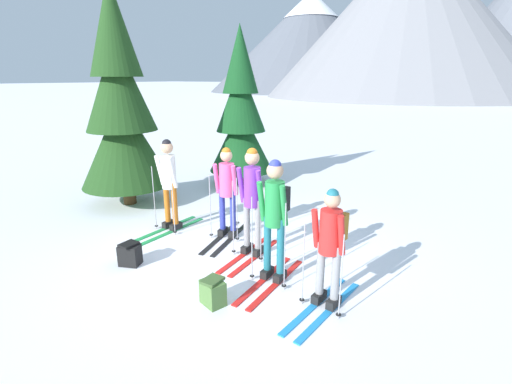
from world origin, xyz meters
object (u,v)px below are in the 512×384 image
skier_in_green (275,213)px  pine_tree_near (121,108)px  skier_in_purple (252,197)px  skier_in_red (330,243)px  pine_tree_mid (241,115)px  backpack_on_snow_front (130,254)px  skier_in_white (169,181)px  backpack_on_snow_beside (213,292)px  skier_in_pink (227,187)px

skier_in_green → pine_tree_near: 5.04m
skier_in_purple → skier_in_red: (1.67, -0.72, -0.14)m
skier_in_purple → pine_tree_mid: pine_tree_mid is taller
pine_tree_mid → backpack_on_snow_front: 5.43m
skier_in_white → backpack_on_snow_beside: bearing=-34.2°
skier_in_white → pine_tree_mid: pine_tree_mid is taller
skier_in_green → pine_tree_mid: bearing=130.1°
skier_in_purple → pine_tree_near: (-4.01, 0.69, 1.23)m
skier_in_purple → backpack_on_snow_front: 2.19m
skier_in_pink → skier_in_purple: 0.92m
pine_tree_near → skier_in_red: bearing=-13.9°
skier_in_red → backpack_on_snow_front: bearing=-167.8°
skier_in_white → skier_in_purple: 1.99m
backpack_on_snow_beside → backpack_on_snow_front: bearing=175.5°
skier_in_white → pine_tree_near: size_ratio=0.37×
skier_in_green → pine_tree_mid: size_ratio=0.43×
skier_in_white → pine_tree_near: bearing=162.8°
skier_in_red → pine_tree_near: size_ratio=0.33×
skier_in_purple → backpack_on_snow_beside: 1.80m
skier_in_pink → skier_in_red: skier_in_pink is taller
skier_in_pink → pine_tree_mid: pine_tree_mid is taller
skier_in_white → backpack_on_snow_beside: 2.98m
pine_tree_near → pine_tree_mid: size_ratio=1.17×
pine_tree_mid → skier_in_red: bearing=-44.4°
skier_in_white → pine_tree_near: 2.47m
pine_tree_near → pine_tree_mid: bearing=66.1°
skier_in_pink → pine_tree_mid: bearing=121.0°
skier_in_pink → backpack_on_snow_front: 2.07m
skier_in_purple → pine_tree_near: bearing=170.2°
backpack_on_snow_beside → skier_in_red: bearing=32.5°
backpack_on_snow_beside → pine_tree_near: bearing=153.1°
backpack_on_snow_front → skier_in_red: bearing=12.2°
pine_tree_mid → backpack_on_snow_beside: size_ratio=11.24×
backpack_on_snow_beside → skier_in_white: bearing=145.8°
skier_in_pink → skier_in_purple: (0.82, -0.41, 0.07)m
skier_in_green → skier_in_pink: bearing=149.2°
skier_in_pink → backpack_on_snow_beside: 2.42m
skier_in_purple → skier_in_red: 1.82m
skier_in_white → skier_in_pink: skier_in_white is taller
skier_in_red → skier_in_green: bearing=168.1°
pine_tree_mid → backpack_on_snow_beside: (3.11, -5.12, -1.77)m
skier_in_white → backpack_on_snow_front: skier_in_white is taller
skier_in_green → backpack_on_snow_front: skier_in_green is taller
skier_in_white → skier_in_purple: bearing=-2.0°
skier_in_white → backpack_on_snow_beside: skier_in_white is taller
pine_tree_mid → backpack_on_snow_beside: 6.24m
skier_in_pink → pine_tree_near: (-3.19, 0.28, 1.30)m
skier_in_pink → skier_in_purple: size_ratio=0.93×
skier_in_purple → skier_in_green: skier_in_purple is taller
skier_in_red → backpack_on_snow_front: size_ratio=4.31×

